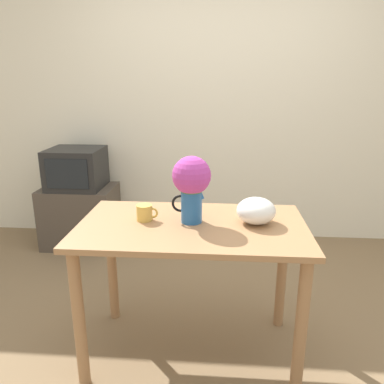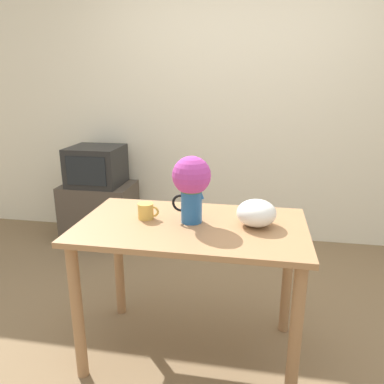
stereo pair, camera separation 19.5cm
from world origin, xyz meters
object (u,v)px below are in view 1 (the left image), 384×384
flower_vase (191,182)px  white_bowl (256,211)px  coffee_mug (145,213)px  tv_set (76,168)px

flower_vase → white_bowl: size_ratio=1.73×
coffee_mug → white_bowl: size_ratio=0.57×
flower_vase → white_bowl: flower_vase is taller
flower_vase → coffee_mug: 0.31m
flower_vase → white_bowl: (0.34, 0.01, -0.15)m
white_bowl → flower_vase: bearing=-179.0°
flower_vase → coffee_mug: bearing=179.3°
white_bowl → tv_set: (-1.50, 1.37, -0.12)m
tv_set → white_bowl: bearing=-42.5°
white_bowl → tv_set: bearing=137.5°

